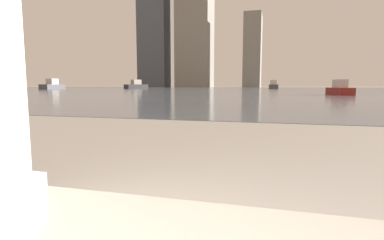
# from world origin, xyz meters

# --- Properties ---
(harbor_water) EXTENTS (180.00, 110.00, 0.01)m
(harbor_water) POSITION_xyz_m (0.00, 62.00, 0.01)
(harbor_water) COLOR slate
(harbor_water) RESTS_ON ground_plane
(harbor_boat_0) EXTENTS (2.12, 5.47, 2.02)m
(harbor_boat_0) POSITION_xyz_m (-40.41, 49.18, 0.72)
(harbor_boat_0) COLOR #4C4C51
(harbor_boat_0) RESTS_ON harbor_water
(harbor_boat_2) EXTENTS (2.15, 5.34, 1.96)m
(harbor_boat_2) POSITION_xyz_m (0.77, 71.37, 0.70)
(harbor_boat_2) COLOR #4C4C51
(harbor_boat_2) RESTS_ON harbor_water
(harbor_boat_3) EXTENTS (1.73, 3.59, 1.29)m
(harbor_boat_3) POSITION_xyz_m (6.08, 27.98, 0.47)
(harbor_boat_3) COLOR maroon
(harbor_boat_3) RESTS_ON harbor_water
(harbor_boat_4) EXTENTS (4.19, 5.58, 2.01)m
(harbor_boat_4) POSITION_xyz_m (-29.05, 62.22, 0.72)
(harbor_boat_4) COLOR #2D2D33
(harbor_boat_4) RESTS_ON harbor_water
(skyline_tower_0) EXTENTS (11.74, 9.16, 48.55)m
(skyline_tower_0) POSITION_xyz_m (-47.05, 118.00, 24.28)
(skyline_tower_0) COLOR #4C515B
(skyline_tower_0) RESTS_ON ground_plane
(skyline_tower_1) EXTENTS (13.03, 13.46, 44.11)m
(skyline_tower_1) POSITION_xyz_m (-29.76, 118.00, 22.05)
(skyline_tower_1) COLOR gray
(skyline_tower_1) RESTS_ON ground_plane
(skyline_tower_2) EXTENTS (6.29, 13.38, 27.00)m
(skyline_tower_2) POSITION_xyz_m (-7.05, 118.00, 13.50)
(skyline_tower_2) COLOR gray
(skyline_tower_2) RESTS_ON ground_plane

